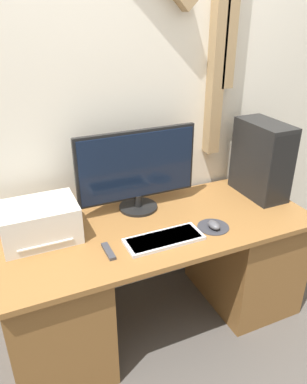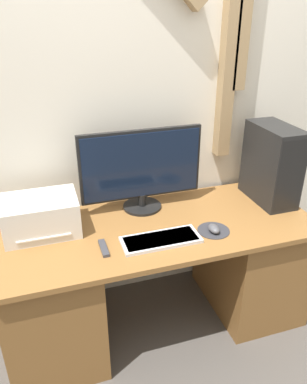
% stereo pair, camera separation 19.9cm
% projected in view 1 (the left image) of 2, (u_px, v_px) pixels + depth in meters
% --- Properties ---
extents(ground_plane, '(12.00, 12.00, 0.00)m').
position_uv_depth(ground_plane, '(185.00, 363.00, 2.12)').
color(ground_plane, '#4C4742').
extents(wall_back, '(6.40, 0.13, 2.70)m').
position_uv_depth(wall_back, '(131.00, 93.00, 2.15)').
color(wall_back, silver).
rests_on(wall_back, ground_plane).
extents(desk, '(1.77, 0.73, 0.71)m').
position_uv_depth(desk, '(159.00, 273.00, 2.25)').
color(desk, brown).
rests_on(desk, ground_plane).
extents(monitor, '(0.72, 0.23, 0.49)m').
position_uv_depth(monitor, '(137.00, 169.00, 2.16)').
color(monitor, black).
rests_on(monitor, desk).
extents(keyboard, '(0.41, 0.17, 0.02)m').
position_uv_depth(keyboard, '(164.00, 239.00, 1.95)').
color(keyboard, silver).
rests_on(keyboard, desk).
extents(mousepad, '(0.18, 0.18, 0.00)m').
position_uv_depth(mousepad, '(213.00, 227.00, 2.07)').
color(mousepad, '#2D2D33').
rests_on(mousepad, desk).
extents(mouse, '(0.05, 0.09, 0.04)m').
position_uv_depth(mouse, '(214.00, 225.00, 2.05)').
color(mouse, '#4C4C51').
rests_on(mouse, mousepad).
extents(computer_tower, '(0.20, 0.38, 0.48)m').
position_uv_depth(computer_tower, '(262.00, 160.00, 2.34)').
color(computer_tower, black).
rests_on(computer_tower, desk).
extents(printer, '(0.39, 0.29, 0.20)m').
position_uv_depth(printer, '(40.00, 222.00, 1.94)').
color(printer, beige).
rests_on(printer, desk).
extents(remote_control, '(0.03, 0.14, 0.02)m').
position_uv_depth(remote_control, '(108.00, 251.00, 1.86)').
color(remote_control, '#38383D').
rests_on(remote_control, desk).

